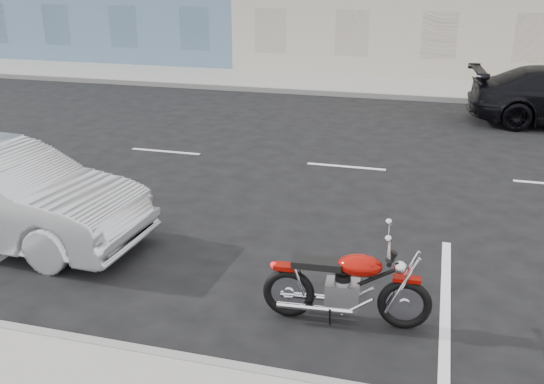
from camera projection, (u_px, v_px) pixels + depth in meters
The scene contains 5 objects.
ground at pixel (448, 175), 11.81m from camera, with size 120.00×120.00×0.00m, color black.
sidewalk_far at pixel (300, 82), 20.89m from camera, with size 80.00×3.40×0.15m, color gray.
curb_far at pixel (288, 91), 19.36m from camera, with size 80.00×0.12×0.16m, color gray.
motorcycle at pixel (408, 294), 6.68m from camera, with size 1.91×0.63×0.96m.
sedan_silver at pixel (1, 196), 8.76m from camera, with size 1.51×4.34×1.43m, color #B7B9BF.
Camera 1 is at (-0.31, -11.69, 3.83)m, focal length 40.00 mm.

